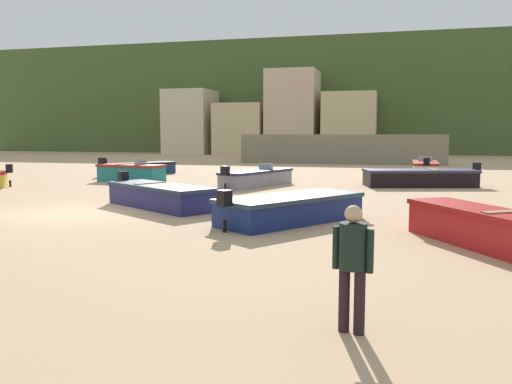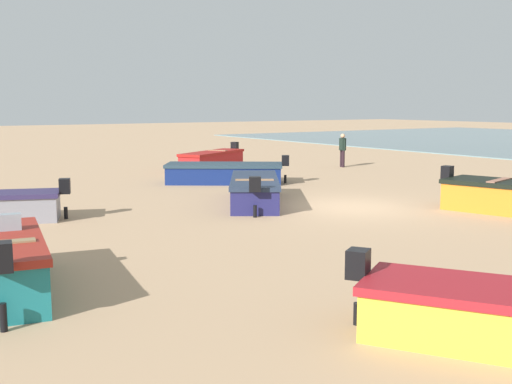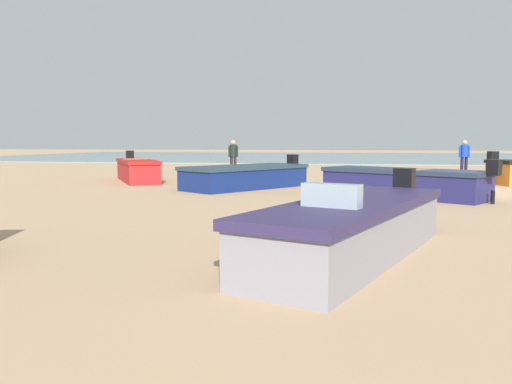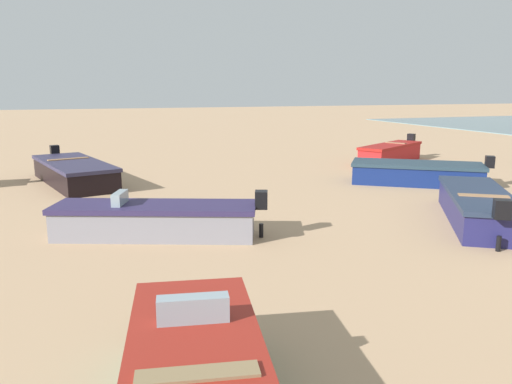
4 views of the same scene
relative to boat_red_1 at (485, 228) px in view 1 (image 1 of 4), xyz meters
name	(u,v)px [view 1 (image 1 of 4)]	position (x,y,z in m)	size (l,w,h in m)	color
ground_plane	(68,214)	(-11.80, 1.97, -0.43)	(160.00, 160.00, 0.00)	tan
headland_hill	(325,103)	(-11.80, 67.97, 6.69)	(90.00, 32.00, 14.24)	#3E562A
harbor_pier	(341,149)	(-6.03, 31.97, 0.78)	(16.72, 2.40, 2.42)	#746F5B
townhouse_left	(192,122)	(-26.06, 49.29, 3.46)	(5.47, 6.64, 7.79)	beige
townhouse_centre_left	(243,129)	(-19.47, 49.33, 2.59)	(5.83, 6.70, 6.05)	#D3BC8A
townhouse_centre_right	(293,113)	(-13.25, 49.20, 4.46)	(5.73, 6.46, 9.79)	beige
townhouse_right	(350,124)	(-6.63, 48.82, 3.13)	(5.95, 5.69, 7.12)	#D6C18A
boat_red_1	(485,228)	(0.00, 0.00, 0.00)	(3.23, 4.28, 1.16)	#B11C1D
boat_navy_3	(140,168)	(-16.93, 17.02, -0.06)	(3.58, 4.38, 1.05)	navy
boat_teal_4	(131,173)	(-15.10, 12.42, 0.04)	(3.92, 1.97, 1.22)	#1A7178
boat_white_5	(425,169)	(-0.11, 18.99, 0.03)	(1.52, 4.71, 1.22)	white
boat_grey_7	(257,178)	(-8.21, 11.82, -0.04)	(2.80, 4.82, 1.08)	gray
boat_navy_8	(291,209)	(-4.76, 2.14, -0.05)	(3.94, 4.62, 1.08)	navy
boat_navy_9	(159,196)	(-9.62, 3.94, -0.03)	(4.62, 3.68, 1.10)	navy
boat_black_10	(420,178)	(-0.67, 13.62, -0.02)	(5.51, 3.04, 1.12)	black
beach_walker_distant	(353,259)	(-2.50, -5.80, 0.52)	(0.54, 0.42, 1.62)	black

